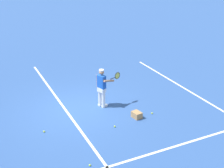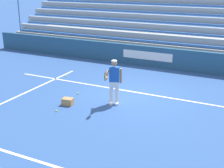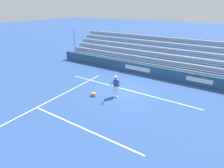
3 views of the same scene
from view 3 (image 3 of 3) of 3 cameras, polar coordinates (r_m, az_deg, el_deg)
ground_plane at (r=14.69m, az=4.13°, el=-2.66°), size 160.00×160.00×0.00m
court_baseline_white at (r=15.09m, az=5.04°, el=-1.92°), size 12.00×0.10×0.01m
court_sideline_white at (r=14.35m, az=-18.57°, el=-4.62°), size 0.10×12.00×0.01m
court_service_line_white at (r=10.87m, az=-10.29°, el=-13.65°), size 8.22×0.10×0.01m
back_wall_sponsor_board at (r=18.40m, az=11.16°, el=4.41°), size 22.73×0.25×1.10m
bleacher_stand at (r=20.70m, az=13.95°, el=7.06°), size 21.59×4.00×3.85m
tennis_player at (r=13.57m, az=1.23°, el=-0.76°), size 0.58×1.07×1.71m
ball_box_cardboard at (r=14.07m, az=-5.96°, el=-3.40°), size 0.44×0.36×0.26m
tennis_ball_by_box at (r=16.63m, az=3.35°, el=0.78°), size 0.07×0.07×0.07m
tennis_ball_far_left at (r=15.07m, az=-4.15°, el=-1.80°), size 0.07×0.07×0.07m
tennis_ball_far_right at (r=13.62m, az=-7.86°, el=-4.94°), size 0.07×0.07×0.07m
tennis_ball_on_baseline at (r=17.32m, az=-5.47°, el=1.69°), size 0.07×0.07×0.07m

